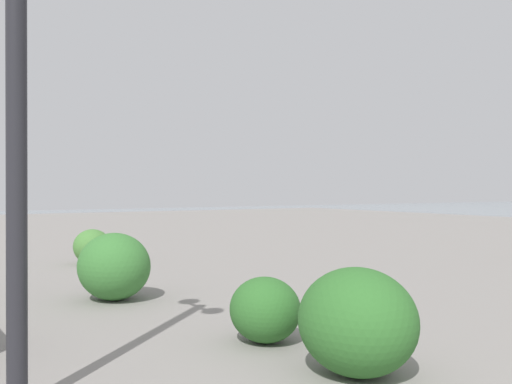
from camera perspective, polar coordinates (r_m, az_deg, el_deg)
lamppost at (r=4.44m, az=-22.87°, el=16.78°), size 0.98×0.28×4.22m
bollard_near at (r=8.38m, az=-14.98°, el=-7.34°), size 0.13×0.13×0.79m
bollard_mid at (r=8.83m, az=-13.22°, el=-6.93°), size 0.13×0.13×0.80m
shrub_low at (r=4.85m, az=10.10°, el=-12.63°), size 1.04×0.94×0.89m
shrub_round at (r=5.79m, az=0.91°, el=-11.69°), size 0.77×0.69×0.65m
shrub_wide at (r=8.13m, az=-14.02°, el=-7.24°), size 1.09×0.98×0.92m
shrub_tall at (r=12.10m, az=-16.08°, el=-5.27°), size 0.83×0.75×0.71m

